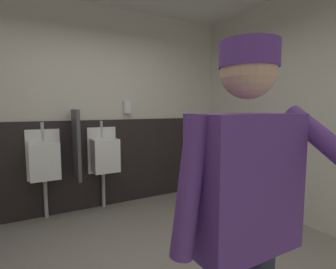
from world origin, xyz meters
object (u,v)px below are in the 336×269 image
(urinal_left, at_px, (44,160))
(urinal_middle, at_px, (104,155))
(person, at_px, (246,201))
(soap_dispenser, at_px, (127,107))

(urinal_left, relative_size, urinal_middle, 1.00)
(urinal_left, bearing_deg, person, -76.78)
(urinal_middle, bearing_deg, person, -92.45)
(urinal_middle, height_order, soap_dispenser, soap_dispenser)
(urinal_left, height_order, urinal_middle, same)
(soap_dispenser, bearing_deg, person, -100.16)
(urinal_left, distance_m, urinal_middle, 0.75)
(urinal_middle, xyz_separation_m, person, (-0.12, -2.70, 0.23))
(person, bearing_deg, urinal_middle, 87.55)
(soap_dispenser, bearing_deg, urinal_middle, -162.98)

